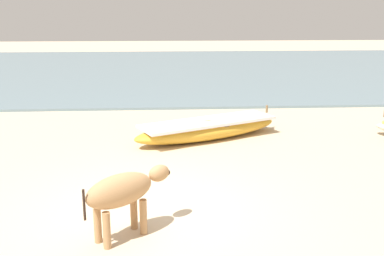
{
  "coord_description": "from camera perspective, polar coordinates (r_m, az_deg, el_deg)",
  "views": [
    {
      "loc": [
        0.28,
        -6.97,
        3.22
      ],
      "look_at": [
        0.9,
        3.02,
        0.6
      ],
      "focal_mm": 42.96,
      "sensor_mm": 36.0,
      "label": 1
    }
  ],
  "objects": [
    {
      "name": "sea_water",
      "position": [
        24.86,
        -4.17,
        7.29
      ],
      "size": [
        60.0,
        20.0,
        0.08
      ],
      "primitive_type": "cube",
      "color": "slate",
      "rests_on": "ground"
    },
    {
      "name": "fishing_boat_0",
      "position": [
        11.61,
        2.02,
        -0.09
      ],
      "size": [
        4.05,
        2.63,
        0.68
      ],
      "rotation": [
        0.0,
        0.0,
        0.45
      ],
      "color": "gold",
      "rests_on": "ground"
    },
    {
      "name": "ground",
      "position": [
        7.68,
        -5.39,
        -10.18
      ],
      "size": [
        80.0,
        80.0,
        0.0
      ],
      "primitive_type": "plane",
      "color": "beige"
    },
    {
      "name": "cow_adult_tan",
      "position": [
        6.64,
        -8.57,
        -7.85
      ],
      "size": [
        1.31,
        1.15,
        0.97
      ],
      "rotation": [
        0.0,
        0.0,
        0.69
      ],
      "color": "tan",
      "rests_on": "ground"
    }
  ]
}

